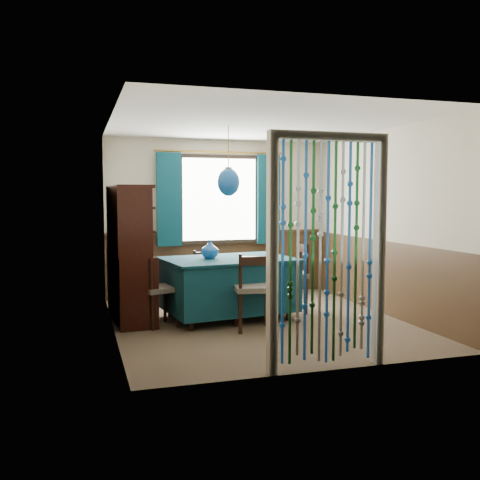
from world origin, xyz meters
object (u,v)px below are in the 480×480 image
object	(u,v)px
chair_near	(254,289)
vase_sideboard	(133,245)
sideboard	(130,274)
pendant_lamp	(228,182)
chair_right	(292,275)
bowl_shelf	(136,227)
chair_left	(157,289)
vase_table	(210,250)
chair_far	(207,278)
dining_table	(229,284)

from	to	relation	value
chair_near	vase_sideboard	size ratio (longest dim) A/B	5.60
sideboard	pendant_lamp	distance (m)	1.74
chair_right	bowl_shelf	world-z (taller)	bowl_shelf
chair_left	bowl_shelf	size ratio (longest dim) A/B	3.89
chair_near	vase_table	size ratio (longest dim) A/B	4.34
chair_far	pendant_lamp	world-z (taller)	pendant_lamp
bowl_shelf	vase_table	bearing A→B (deg)	-4.14
chair_near	vase_table	bearing A→B (deg)	124.25
chair_far	chair_left	distance (m)	1.21
chair_right	dining_table	bearing A→B (deg)	107.93
chair_near	bowl_shelf	world-z (taller)	bowl_shelf
dining_table	vase_sideboard	size ratio (longest dim) A/B	10.66
chair_far	pendant_lamp	bearing A→B (deg)	104.15
vase_table	vase_sideboard	size ratio (longest dim) A/B	1.29
dining_table	bowl_shelf	bearing A→B (deg)	166.38
sideboard	vase_sideboard	distance (m)	0.43
chair_right	vase_sideboard	world-z (taller)	vase_sideboard
pendant_lamp	bowl_shelf	world-z (taller)	pendant_lamp
bowl_shelf	vase_sideboard	world-z (taller)	bowl_shelf
chair_near	chair_right	bearing A→B (deg)	53.81
dining_table	vase_sideboard	distance (m)	1.40
chair_near	vase_sideboard	xyz separation A→B (m)	(-1.30, 1.26, 0.45)
chair_left	chair_right	world-z (taller)	chair_right
chair_near	bowl_shelf	distance (m)	1.69
chair_far	sideboard	distance (m)	1.20
chair_left	bowl_shelf	world-z (taller)	bowl_shelf
dining_table	chair_right	bearing A→B (deg)	1.43
pendant_lamp	vase_sideboard	world-z (taller)	pendant_lamp
pendant_lamp	chair_left	bearing A→B (deg)	-170.97
sideboard	bowl_shelf	distance (m)	0.65
chair_right	vase_sideboard	distance (m)	2.21
chair_near	chair_left	distance (m)	1.21
chair_near	vase_sideboard	distance (m)	1.86
sideboard	pendant_lamp	xyz separation A→B (m)	(1.24, -0.32, 1.18)
dining_table	chair_right	distance (m)	0.96
chair_near	pendant_lamp	distance (m)	1.46
chair_far	sideboard	xyz separation A→B (m)	(-1.12, -0.39, 0.16)
chair_near	vase_sideboard	bearing A→B (deg)	144.27
chair_far	sideboard	size ratio (longest dim) A/B	0.47
chair_left	vase_table	world-z (taller)	vase_table
dining_table	chair_left	xyz separation A→B (m)	(-0.96, -0.15, 0.00)
dining_table	chair_right	world-z (taller)	chair_right
dining_table	chair_far	xyz separation A→B (m)	(-0.12, 0.70, -0.02)
dining_table	vase_sideboard	xyz separation A→B (m)	(-1.18, 0.57, 0.49)
chair_far	dining_table	bearing A→B (deg)	104.15
chair_right	chair_near	bearing A→B (deg)	144.36
chair_right	vase_sideboard	xyz separation A→B (m)	(-2.13, 0.41, 0.44)
chair_far	vase_table	size ratio (longest dim) A/B	3.79
chair_left	chair_right	distance (m)	1.94
sideboard	bowl_shelf	bearing A→B (deg)	-75.93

